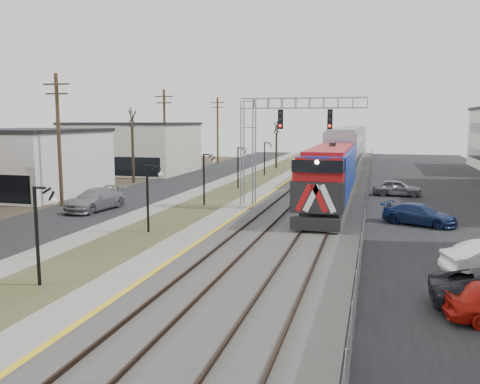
% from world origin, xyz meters
% --- Properties ---
extents(street_west, '(7.00, 120.00, 0.04)m').
position_xyz_m(street_west, '(-11.50, 35.00, 0.02)').
color(street_west, black).
rests_on(street_west, ground).
extents(sidewalk, '(2.00, 120.00, 0.08)m').
position_xyz_m(sidewalk, '(-7.00, 35.00, 0.04)').
color(sidewalk, gray).
rests_on(sidewalk, ground).
extents(grass_median, '(4.00, 120.00, 0.06)m').
position_xyz_m(grass_median, '(-4.00, 35.00, 0.03)').
color(grass_median, '#414826').
rests_on(grass_median, ground).
extents(platform, '(2.00, 120.00, 0.24)m').
position_xyz_m(platform, '(-1.00, 35.00, 0.12)').
color(platform, gray).
rests_on(platform, ground).
extents(ballast_bed, '(8.00, 120.00, 0.20)m').
position_xyz_m(ballast_bed, '(4.00, 35.00, 0.10)').
color(ballast_bed, '#595651').
rests_on(ballast_bed, ground).
extents(parking_lot, '(16.00, 120.00, 0.04)m').
position_xyz_m(parking_lot, '(16.00, 35.00, 0.02)').
color(parking_lot, black).
rests_on(parking_lot, ground).
extents(platform_edge, '(0.24, 120.00, 0.01)m').
position_xyz_m(platform_edge, '(-0.12, 35.00, 0.24)').
color(platform_edge, gold).
rests_on(platform_edge, platform).
extents(track_near, '(1.58, 120.00, 0.15)m').
position_xyz_m(track_near, '(2.00, 35.00, 0.28)').
color(track_near, '#2D2119').
rests_on(track_near, ballast_bed).
extents(track_far, '(1.58, 120.00, 0.15)m').
position_xyz_m(track_far, '(5.50, 35.00, 0.28)').
color(track_far, '#2D2119').
rests_on(track_far, ballast_bed).
extents(train, '(3.00, 63.05, 5.33)m').
position_xyz_m(train, '(5.50, 52.54, 2.88)').
color(train, '#1638B8').
rests_on(train, ground).
extents(signal_gantry, '(9.00, 1.07, 8.15)m').
position_xyz_m(signal_gantry, '(1.22, 27.99, 5.59)').
color(signal_gantry, gray).
rests_on(signal_gantry, ground).
extents(lampposts, '(0.14, 62.14, 4.00)m').
position_xyz_m(lampposts, '(-4.00, 18.29, 2.00)').
color(lampposts, black).
rests_on(lampposts, ground).
extents(utility_poles, '(0.28, 80.28, 10.00)m').
position_xyz_m(utility_poles, '(-14.50, 25.00, 5.00)').
color(utility_poles, '#4C3823').
rests_on(utility_poles, ground).
extents(fence, '(0.04, 120.00, 1.60)m').
position_xyz_m(fence, '(8.20, 35.00, 0.80)').
color(fence, gray).
rests_on(fence, ground).
extents(bare_trees, '(12.30, 42.30, 5.95)m').
position_xyz_m(bare_trees, '(-12.66, 38.91, 2.70)').
color(bare_trees, '#382D23').
rests_on(bare_trees, ground).
extents(car_lot_d, '(4.90, 3.48, 1.32)m').
position_xyz_m(car_lot_d, '(11.47, 24.39, 0.66)').
color(car_lot_d, navy).
rests_on(car_lot_d, ground).
extents(car_lot_e, '(4.18, 1.77, 1.41)m').
position_xyz_m(car_lot_e, '(10.57, 36.95, 0.71)').
color(car_lot_e, slate).
rests_on(car_lot_e, ground).
extents(car_street_b, '(2.87, 5.63, 1.56)m').
position_xyz_m(car_street_b, '(-10.92, 23.84, 0.78)').
color(car_street_b, gray).
rests_on(car_street_b, ground).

